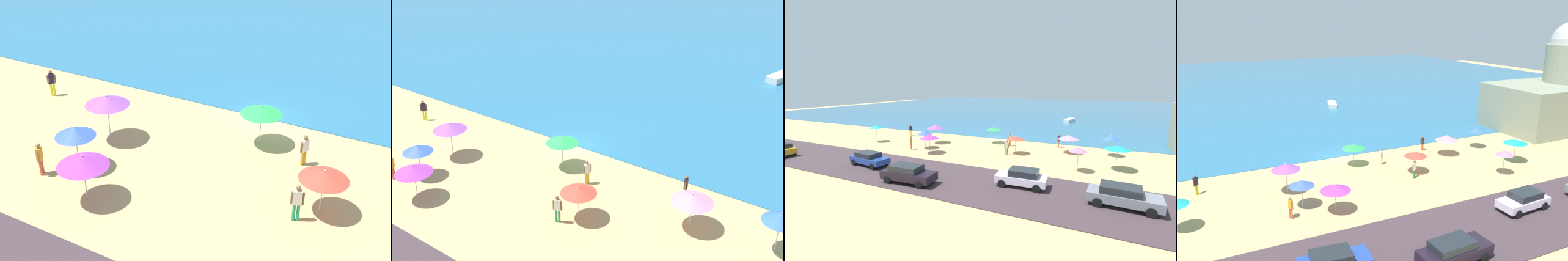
{
  "view_description": "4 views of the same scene",
  "coord_description": "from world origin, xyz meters",
  "views": [
    {
      "loc": [
        8.92,
        -24.81,
        13.31
      ],
      "look_at": [
        -1.78,
        -5.35,
        1.27
      ],
      "focal_mm": 45.0,
      "sensor_mm": 36.0,
      "label": 1
    },
    {
      "loc": [
        19.6,
        -26.28,
        17.01
      ],
      "look_at": [
        0.15,
        1.06,
        0.99
      ],
      "focal_mm": 45.0,
      "sensor_mm": 36.0,
      "label": 2
    },
    {
      "loc": [
        14.45,
        -36.64,
        8.18
      ],
      "look_at": [
        -0.56,
        -4.44,
        1.92
      ],
      "focal_mm": 24.0,
      "sensor_mm": 36.0,
      "label": 3
    },
    {
      "loc": [
        -12.6,
        -35.96,
        13.85
      ],
      "look_at": [
        5.39,
        2.19,
        1.78
      ],
      "focal_mm": 35.0,
      "sensor_mm": 36.0,
      "label": 4
    }
  ],
  "objects": [
    {
      "name": "bather_0",
      "position": [
        9.63,
        -1.86,
        0.96
      ],
      "size": [
        0.31,
        0.55,
        1.7
      ],
      "color": "#D35C24",
      "rests_on": "ground_plane"
    },
    {
      "name": "beach_umbrella_7",
      "position": [
        5.41,
        -7.24,
        1.92
      ],
      "size": [
        2.13,
        2.13,
        2.19
      ],
      "color": "#B2B2B7",
      "rests_on": "ground_plane"
    },
    {
      "name": "parked_car_3",
      "position": [
        0.15,
        -20.24,
        0.85
      ],
      "size": [
        4.68,
        2.1,
        1.49
      ],
      "color": "black",
      "rests_on": "coastal_road"
    },
    {
      "name": "beach_umbrella_3",
      "position": [
        11.08,
        -4.3,
        1.94
      ],
      "size": [
        2.4,
        2.4,
        2.25
      ],
      "color": "#B2B2B7",
      "rests_on": "ground_plane"
    },
    {
      "name": "beach_umbrella_2",
      "position": [
        -6.57,
        -6.4,
        2.34
      ],
      "size": [
        2.39,
        2.39,
        2.66
      ],
      "color": "#B2B2B7",
      "rests_on": "ground_plane"
    },
    {
      "name": "bather_3",
      "position": [
        -7.32,
        -10.83,
        0.97
      ],
      "size": [
        0.35,
        0.52,
        1.73
      ],
      "color": "#D35139",
      "rests_on": "ground_plane"
    },
    {
      "name": "skiff_nearshore",
      "position": [
        8.16,
        24.09,
        0.38
      ],
      "size": [
        2.22,
        4.35,
        0.65
      ],
      "color": "silver",
      "rests_on": "sea"
    },
    {
      "name": "beach_umbrella_4",
      "position": [
        0.86,
        -2.97,
        2.03
      ],
      "size": [
        2.24,
        2.24,
        2.31
      ],
      "color": "#B2B2B7",
      "rests_on": "ground_plane"
    },
    {
      "name": "coastal_road",
      "position": [
        0.0,
        -18.0,
        0.03
      ],
      "size": [
        80.0,
        8.0,
        0.06
      ],
      "primitive_type": "cube",
      "color": "#3E3036",
      "rests_on": "ground_plane"
    },
    {
      "name": "parked_car_2",
      "position": [
        9.03,
        -17.04,
        0.82
      ],
      "size": [
        4.13,
        2.03,
        1.43
      ],
      "color": "silver",
      "rests_on": "coastal_road"
    },
    {
      "name": "ground_plane",
      "position": [
        0.0,
        0.0,
        0.0
      ],
      "size": [
        160.0,
        160.0,
        0.0
      ],
      "primitive_type": "plane",
      "color": "tan"
    },
    {
      "name": "beach_umbrella_9",
      "position": [
        -6.1,
        -9.52,
        2.05
      ],
      "size": [
        1.99,
        1.99,
        2.36
      ],
      "color": "#B2B2B7",
      "rests_on": "ground_plane"
    },
    {
      "name": "bather_2",
      "position": [
        -13.44,
        -3.53,
        1.0
      ],
      "size": [
        0.4,
        0.45,
        1.77
      ],
      "color": "yellow",
      "rests_on": "ground_plane"
    },
    {
      "name": "bather_1",
      "position": [
        3.58,
        -3.84,
        0.94
      ],
      "size": [
        0.36,
        0.52,
        1.68
      ],
      "color": "gold",
      "rests_on": "ground_plane"
    },
    {
      "name": "beach_umbrella_6",
      "position": [
        -4.05,
        -11.39,
        2.04
      ],
      "size": [
        2.32,
        2.32,
        2.35
      ],
      "color": "#B2B2B7",
      "rests_on": "ground_plane"
    },
    {
      "name": "beach_umbrella_0",
      "position": [
        12.74,
        -11.0,
        2.15
      ],
      "size": [
        1.71,
        1.71,
        2.45
      ],
      "color": "#B2B2B7",
      "rests_on": "ground_plane"
    },
    {
      "name": "bather_4",
      "position": [
        4.67,
        -8.29,
        1.0
      ],
      "size": [
        0.53,
        0.34,
        1.77
      ],
      "color": "#219357",
      "rests_on": "ground_plane"
    },
    {
      "name": "beach_umbrella_8",
      "position": [
        15.67,
        -3.63,
        2.16
      ],
      "size": [
        1.92,
        1.92,
        2.48
      ],
      "color": "#B2B2B7",
      "rests_on": "ground_plane"
    },
    {
      "name": "sea",
      "position": [
        0.0,
        55.0,
        0.03
      ],
      "size": [
        150.0,
        110.0,
        0.05
      ],
      "primitive_type": "cube",
      "color": "#27668E",
      "rests_on": "ground_plane"
    },
    {
      "name": "beach_umbrella_1",
      "position": [
        16.12,
        -8.99,
        2.22
      ],
      "size": [
        2.41,
        2.41,
        2.48
      ],
      "color": "#B2B2B7",
      "rests_on": "ground_plane"
    },
    {
      "name": "harbor_fortress",
      "position": [
        31.51,
        -0.66,
        4.95
      ],
      "size": [
        14.46,
        10.31,
        14.02
      ],
      "color": "gray",
      "rests_on": "ground_plane"
    }
  ]
}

